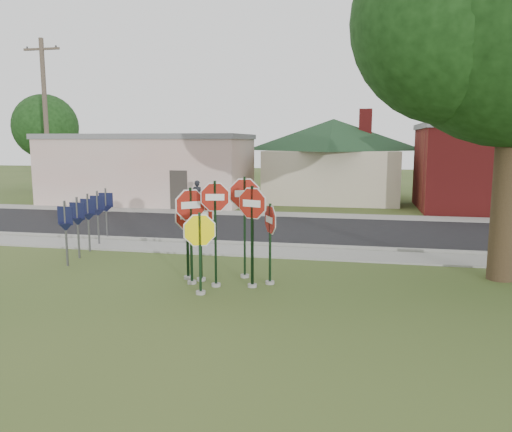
% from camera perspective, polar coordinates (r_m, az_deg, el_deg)
% --- Properties ---
extents(ground, '(120.00, 120.00, 0.00)m').
position_cam_1_polar(ground, '(12.04, -6.47, -9.71)').
color(ground, '#354D1C').
rests_on(ground, ground).
extents(sidewalk_near, '(60.00, 1.60, 0.06)m').
position_cam_1_polar(sidewalk_near, '(17.16, -0.82, -4.02)').
color(sidewalk_near, gray).
rests_on(sidewalk_near, ground).
extents(road, '(60.00, 7.00, 0.04)m').
position_cam_1_polar(road, '(21.50, 1.72, -1.50)').
color(road, black).
rests_on(road, ground).
extents(sidewalk_far, '(60.00, 1.60, 0.06)m').
position_cam_1_polar(sidewalk_far, '(25.69, 3.34, 0.15)').
color(sidewalk_far, gray).
rests_on(sidewalk_far, ground).
extents(curb, '(60.00, 0.20, 0.14)m').
position_cam_1_polar(curb, '(18.11, -0.15, -3.23)').
color(curb, gray).
rests_on(curb, ground).
extents(stop_sign_center, '(1.02, 0.24, 2.87)m').
position_cam_1_polar(stop_sign_center, '(12.82, -4.68, -0.27)').
color(stop_sign_center, gray).
rests_on(stop_sign_center, ground).
extents(stop_sign_yellow, '(1.01, 0.50, 2.16)m').
position_cam_1_polar(stop_sign_yellow, '(12.29, -6.44, -3.10)').
color(stop_sign_yellow, gray).
rests_on(stop_sign_yellow, ground).
extents(stop_sign_left, '(0.90, 0.73, 2.69)m').
position_cam_1_polar(stop_sign_left, '(13.15, -7.46, -0.56)').
color(stop_sign_left, gray).
rests_on(stop_sign_left, ground).
extents(stop_sign_right, '(1.06, 0.40, 2.76)m').
position_cam_1_polar(stop_sign_right, '(12.73, -0.43, -0.57)').
color(stop_sign_right, gray).
rests_on(stop_sign_right, ground).
extents(stop_sign_back_right, '(1.13, 0.28, 2.93)m').
position_cam_1_polar(stop_sign_back_right, '(13.64, -1.31, 0.60)').
color(stop_sign_back_right, gray).
rests_on(stop_sign_back_right, ground).
extents(stop_sign_back_left, '(1.06, 0.24, 2.40)m').
position_cam_1_polar(stop_sign_back_left, '(13.45, -6.36, -1.31)').
color(stop_sign_back_left, gray).
rests_on(stop_sign_back_left, ground).
extents(stop_sign_far_right, '(0.53, 0.93, 2.26)m').
position_cam_1_polar(stop_sign_far_right, '(13.07, 1.62, -2.00)').
color(stop_sign_far_right, gray).
rests_on(stop_sign_far_right, ground).
extents(stop_sign_far_left, '(0.63, 0.84, 2.29)m').
position_cam_1_polar(stop_sign_far_left, '(13.69, -7.86, -1.54)').
color(stop_sign_far_left, gray).
rests_on(stop_sign_far_left, ground).
extents(route_sign_row, '(1.43, 4.63, 2.00)m').
position_cam_1_polar(route_sign_row, '(17.97, -18.62, -0.03)').
color(route_sign_row, '#59595E').
rests_on(route_sign_row, ground).
extents(building_stucco, '(12.20, 6.20, 4.20)m').
position_cam_1_polar(building_stucco, '(31.52, -12.12, 5.39)').
color(building_stucco, beige).
rests_on(building_stucco, ground).
extents(building_house, '(11.60, 11.60, 6.20)m').
position_cam_1_polar(building_house, '(32.91, 8.81, 8.21)').
color(building_house, '#BDB396').
rests_on(building_house, ground).
extents(utility_pole_near, '(2.20, 0.26, 9.50)m').
position_cam_1_polar(utility_pole_near, '(31.46, -22.89, 10.05)').
color(utility_pole_near, '#46382E').
rests_on(utility_pole_near, ground).
extents(bg_tree_left, '(4.90, 4.90, 7.35)m').
position_cam_1_polar(bg_tree_left, '(42.10, -22.93, 9.36)').
color(bg_tree_left, '#2F2215').
rests_on(bg_tree_left, ground).
extents(pedestrian, '(0.65, 0.46, 1.69)m').
position_cam_1_polar(pedestrian, '(26.43, -6.72, 2.26)').
color(pedestrian, black).
rests_on(pedestrian, sidewalk_far).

